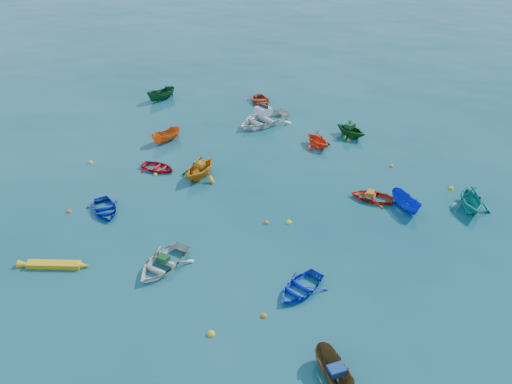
% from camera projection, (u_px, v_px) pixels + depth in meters
% --- Properties ---
extents(ground, '(160.00, 160.00, 0.00)m').
position_uv_depth(ground, '(235.00, 241.00, 29.31)').
color(ground, '#0A404B').
rests_on(ground, ground).
extents(dinghy_blue_sw, '(3.46, 3.55, 0.60)m').
position_uv_depth(dinghy_blue_sw, '(105.00, 212.00, 31.94)').
color(dinghy_blue_sw, '#0D20A6').
rests_on(dinghy_blue_sw, ground).
extents(dinghy_white_near, '(3.44, 4.13, 0.74)m').
position_uv_depth(dinghy_white_near, '(163.00, 267.00, 27.37)').
color(dinghy_white_near, silver).
rests_on(dinghy_white_near, ground).
extents(sampan_brown_mid, '(2.38, 2.86, 1.06)m').
position_uv_depth(sampan_brown_mid, '(333.00, 378.00, 21.25)').
color(sampan_brown_mid, brown).
rests_on(sampan_brown_mid, ground).
extents(dinghy_blue_se, '(3.32, 3.69, 0.63)m').
position_uv_depth(dinghy_blue_se, '(300.00, 291.00, 25.78)').
color(dinghy_blue_se, '#112ED8').
rests_on(dinghy_blue_se, ground).
extents(dinghy_orange_w, '(3.56, 3.88, 1.71)m').
position_uv_depth(dinghy_orange_w, '(200.00, 177.00, 35.71)').
color(dinghy_orange_w, orange).
rests_on(dinghy_orange_w, ground).
extents(dinghy_cyan_se, '(3.02, 3.38, 1.61)m').
position_uv_depth(dinghy_cyan_se, '(469.00, 208.00, 32.29)').
color(dinghy_cyan_se, teal).
rests_on(dinghy_cyan_se, ground).
extents(dinghy_red_nw, '(2.96, 2.35, 0.55)m').
position_uv_depth(dinghy_red_nw, '(158.00, 170.00, 36.58)').
color(dinghy_red_nw, red).
rests_on(dinghy_red_nw, ground).
extents(sampan_orange_n, '(2.34, 2.90, 1.07)m').
position_uv_depth(sampan_orange_n, '(167.00, 141.00, 40.60)').
color(sampan_orange_n, orange).
rests_on(sampan_orange_n, ground).
extents(dinghy_green_n, '(3.67, 3.55, 1.48)m').
position_uv_depth(dinghy_green_n, '(350.00, 136.00, 41.37)').
color(dinghy_green_n, '#13551C').
rests_on(dinghy_green_n, ground).
extents(dinghy_red_ne, '(3.04, 2.35, 0.58)m').
position_uv_depth(dinghy_red_ne, '(371.00, 199.00, 33.21)').
color(dinghy_red_ne, red).
rests_on(dinghy_red_ne, ground).
extents(sampan_blue_far, '(2.38, 2.80, 1.04)m').
position_uv_depth(sampan_blue_far, '(405.00, 208.00, 32.29)').
color(sampan_blue_far, '#1027D2').
rests_on(sampan_blue_far, ground).
extents(dinghy_red_far, '(3.45, 3.84, 0.65)m').
position_uv_depth(dinghy_red_far, '(261.00, 103.00, 47.52)').
color(dinghy_red_far, red).
rests_on(dinghy_red_far, ground).
extents(dinghy_orange_far, '(3.48, 3.47, 1.39)m').
position_uv_depth(dinghy_orange_far, '(317.00, 146.00, 39.82)').
color(dinghy_orange_far, '#F73F17').
rests_on(dinghy_orange_far, ground).
extents(sampan_green_far, '(2.63, 3.18, 1.18)m').
position_uv_depth(sampan_green_far, '(162.00, 100.00, 48.30)').
color(sampan_green_far, '#104821').
rests_on(sampan_green_far, ground).
extents(kayak_yellow, '(3.68, 1.30, 0.36)m').
position_uv_depth(kayak_yellow, '(54.00, 266.00, 27.40)').
color(kayak_yellow, gold).
rests_on(kayak_yellow, ground).
extents(motorboat_white, '(5.89, 6.26, 1.66)m').
position_uv_depth(motorboat_white, '(263.00, 123.00, 43.59)').
color(motorboat_white, silver).
rests_on(motorboat_white, ground).
extents(tarp_green_a, '(0.71, 0.61, 0.30)m').
position_uv_depth(tarp_green_a, '(163.00, 259.00, 27.17)').
color(tarp_green_a, '#11441E').
rests_on(tarp_green_a, dinghy_white_near).
extents(tarp_blue_a, '(0.87, 0.82, 0.34)m').
position_uv_depth(tarp_blue_a, '(336.00, 370.00, 20.76)').
color(tarp_blue_a, navy).
rests_on(tarp_blue_a, sampan_brown_mid).
extents(tarp_orange_a, '(0.74, 0.63, 0.31)m').
position_uv_depth(tarp_orange_a, '(200.00, 164.00, 35.21)').
color(tarp_orange_a, orange).
rests_on(tarp_orange_a, dinghy_orange_w).
extents(tarp_green_b, '(0.89, 0.94, 0.37)m').
position_uv_depth(tarp_green_b, '(350.00, 126.00, 40.94)').
color(tarp_green_b, '#134D22').
rests_on(tarp_green_b, dinghy_green_n).
extents(tarp_orange_b, '(0.53, 0.66, 0.29)m').
position_uv_depth(tarp_orange_b, '(371.00, 193.00, 33.01)').
color(tarp_orange_b, '#CB6D14').
rests_on(tarp_orange_b, dinghy_red_ne).
extents(buoy_or_a, '(0.32, 0.32, 0.32)m').
position_uv_depth(buoy_or_a, '(69.00, 212.00, 31.93)').
color(buoy_or_a, '#F9540D').
rests_on(buoy_or_a, ground).
extents(buoy_ye_a, '(0.38, 0.38, 0.38)m').
position_uv_depth(buoy_ye_a, '(211.00, 334.00, 23.30)').
color(buoy_ye_a, gold).
rests_on(buoy_ye_a, ground).
extents(buoy_or_b, '(0.31, 0.31, 0.31)m').
position_uv_depth(buoy_or_b, '(264.00, 316.00, 24.26)').
color(buoy_or_b, '#DA5F0B').
rests_on(buoy_or_b, ground).
extents(buoy_ye_b, '(0.30, 0.30, 0.30)m').
position_uv_depth(buoy_ye_b, '(155.00, 175.00, 35.93)').
color(buoy_ye_b, yellow).
rests_on(buoy_ye_b, ground).
extents(buoy_or_c, '(0.33, 0.33, 0.33)m').
position_uv_depth(buoy_or_c, '(266.00, 223.00, 30.87)').
color(buoy_or_c, '#F3570D').
rests_on(buoy_or_c, ground).
extents(buoy_ye_c, '(0.38, 0.38, 0.38)m').
position_uv_depth(buoy_ye_c, '(289.00, 223.00, 30.89)').
color(buoy_ye_c, yellow).
rests_on(buoy_ye_c, ground).
extents(buoy_or_d, '(0.31, 0.31, 0.31)m').
position_uv_depth(buoy_or_d, '(391.00, 167.00, 36.99)').
color(buoy_or_d, orange).
rests_on(buoy_or_d, ground).
extents(buoy_ye_d, '(0.35, 0.35, 0.35)m').
position_uv_depth(buoy_ye_d, '(91.00, 163.00, 37.48)').
color(buoy_ye_d, yellow).
rests_on(buoy_ye_d, ground).
extents(buoy_or_e, '(0.30, 0.30, 0.30)m').
position_uv_depth(buoy_or_e, '(348.00, 141.00, 40.70)').
color(buoy_or_e, orange).
rests_on(buoy_or_e, ground).
extents(buoy_ye_e, '(0.36, 0.36, 0.36)m').
position_uv_depth(buoy_ye_e, '(451.00, 189.00, 34.32)').
color(buoy_ye_e, gold).
rests_on(buoy_ye_e, ground).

